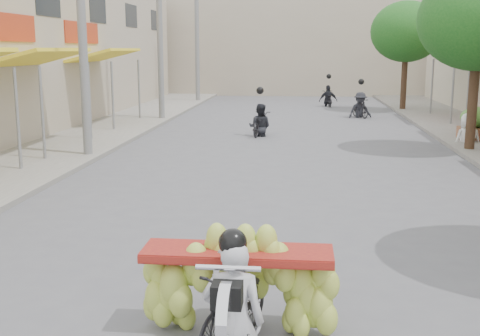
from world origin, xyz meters
name	(u,v)px	position (x,y,z in m)	size (l,w,h in m)	color
sidewalk_left	(73,139)	(-7.00, 15.00, 0.06)	(4.00, 60.00, 0.12)	gray
far_building	(295,41)	(0.00, 38.00, 3.50)	(20.00, 6.00, 7.00)	tan
utility_pole_mid	(81,9)	(-5.40, 12.00, 4.03)	(0.60, 0.24, 8.00)	slate
utility_pole_far	(160,23)	(-5.40, 21.00, 4.03)	(0.60, 0.24, 8.00)	slate
utility_pole_back	(197,30)	(-5.40, 30.00, 4.03)	(0.60, 0.24, 8.00)	slate
street_tree_mid	(479,20)	(5.40, 14.00, 3.78)	(3.40, 3.40, 5.25)	#3A2719
street_tree_far	(406,32)	(5.40, 26.00, 3.78)	(3.40, 3.40, 5.25)	#3A2719
produce_crate_far	(479,121)	(6.20, 16.00, 0.71)	(1.20, 0.88, 1.16)	brown
banana_motorbike	(235,275)	(-0.16, 1.77, 0.72)	(2.20, 1.76, 2.15)	black
pedestrian	(470,113)	(5.72, 15.40, 1.03)	(0.99, 0.72, 1.82)	white
bg_motorbike_a	(260,114)	(-0.95, 16.81, 0.78)	(0.87, 1.52, 1.95)	black
bg_motorbike_b	(361,98)	(3.07, 22.91, 0.88)	(1.19, 1.53, 1.95)	black
bg_motorbike_c	(328,91)	(1.89, 28.11, 0.83)	(1.04, 1.50, 1.95)	black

